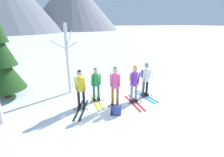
{
  "coord_description": "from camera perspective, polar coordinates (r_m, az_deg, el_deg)",
  "views": [
    {
      "loc": [
        -2.41,
        -6.44,
        3.53
      ],
      "look_at": [
        0.33,
        0.36,
        1.05
      ],
      "focal_mm": 26.51,
      "sensor_mm": 36.0,
      "label": 1
    }
  ],
  "objects": [
    {
      "name": "ground_plane",
      "position": [
        7.73,
        -1.26,
        -8.5
      ],
      "size": [
        400.0,
        400.0,
        0.0
      ],
      "primitive_type": "plane",
      "color": "white"
    },
    {
      "name": "skier_in_yellow",
      "position": [
        6.99,
        -10.78,
        -3.01
      ],
      "size": [
        1.02,
        1.75,
        1.75
      ],
      "color": "black",
      "rests_on": "ground"
    },
    {
      "name": "skier_in_green",
      "position": [
        7.64,
        -5.54,
        -1.76
      ],
      "size": [
        0.61,
        1.72,
        1.62
      ],
      "color": "yellow",
      "rests_on": "ground"
    },
    {
      "name": "skier_in_pink",
      "position": [
        7.12,
        1.08,
        -2.05
      ],
      "size": [
        0.94,
        1.57,
        1.81
      ],
      "color": "black",
      "rests_on": "ground"
    },
    {
      "name": "skier_in_purple",
      "position": [
        7.51,
        7.68,
        -1.2
      ],
      "size": [
        0.61,
        1.73,
        1.76
      ],
      "color": "red",
      "rests_on": "ground"
    },
    {
      "name": "skier_in_white",
      "position": [
        8.23,
        11.53,
        0.2
      ],
      "size": [
        0.61,
        1.61,
        1.72
      ],
      "color": "#1E84D1",
      "rests_on": "ground"
    },
    {
      "name": "birch_tree_tall",
      "position": [
        8.61,
        -15.08,
        6.69
      ],
      "size": [
        1.27,
        0.88,
        3.54
      ],
      "color": "silver",
      "rests_on": "ground"
    },
    {
      "name": "backpack_on_snow_front",
      "position": [
        6.79,
        1.62,
        -10.85
      ],
      "size": [
        0.36,
        0.29,
        0.38
      ],
      "color": "#384C99",
      "rests_on": "ground"
    }
  ]
}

